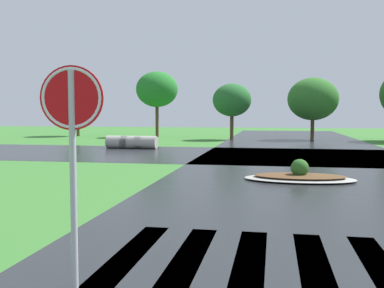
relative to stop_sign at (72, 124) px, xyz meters
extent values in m
cube|color=#232628|center=(3.82, 7.90, -2.00)|extent=(10.11, 80.00, 0.01)
cube|color=#232628|center=(3.82, 17.49, -2.00)|extent=(90.00, 9.10, 0.01)
cube|color=white|center=(0.22, 1.52, -2.00)|extent=(0.45, 3.00, 0.01)
cube|color=white|center=(1.12, 1.52, -2.00)|extent=(0.45, 3.00, 0.01)
cube|color=white|center=(2.02, 1.52, -2.00)|extent=(0.45, 3.00, 0.01)
cube|color=white|center=(2.92, 1.52, -2.00)|extent=(0.45, 3.00, 0.01)
cube|color=white|center=(3.82, 1.52, -2.00)|extent=(0.45, 3.00, 0.01)
cylinder|color=#B2B5BA|center=(0.00, 0.00, -0.69)|extent=(0.08, 0.08, 2.64)
cylinder|color=red|center=(0.00, 0.00, 0.31)|extent=(0.76, 0.11, 0.76)
torus|color=white|center=(0.00, 0.00, 0.31)|extent=(0.73, 0.12, 0.73)
ellipsoid|color=#9E9B93|center=(3.16, 9.37, -1.95)|extent=(3.47, 1.79, 0.12)
ellipsoid|color=brown|center=(3.16, 9.37, -1.86)|extent=(2.84, 1.47, 0.10)
sphere|color=#2D6023|center=(3.16, 9.37, -1.61)|extent=(0.56, 0.56, 0.56)
cylinder|color=#9E9B93|center=(-6.82, 20.31, -1.63)|extent=(1.29, 0.79, 0.76)
cylinder|color=#9E9B93|center=(-5.94, 20.30, -1.63)|extent=(1.29, 0.79, 0.76)
cylinder|color=#9E9B93|center=(-5.06, 20.28, -1.63)|extent=(1.29, 0.79, 0.76)
cylinder|color=#4C3823|center=(-15.07, 32.73, -0.74)|extent=(0.28, 0.28, 2.54)
ellipsoid|color=#257120|center=(-15.07, 32.73, 1.65)|extent=(3.20, 3.20, 2.72)
cylinder|color=#4C3823|center=(-7.68, 32.69, -0.57)|extent=(0.28, 0.28, 2.88)
ellipsoid|color=#237328|center=(-7.68, 32.69, 2.13)|extent=(3.62, 3.62, 3.08)
cylinder|color=#4C3823|center=(-0.90, 29.87, -0.98)|extent=(0.28, 0.28, 2.06)
ellipsoid|color=#26622B|center=(-0.90, 29.87, 1.10)|extent=(3.00, 3.00, 2.55)
cylinder|color=#4C3823|center=(5.29, 30.79, -1.10)|extent=(0.28, 0.28, 1.82)
ellipsoid|color=#2E6827|center=(5.29, 30.79, 1.17)|extent=(3.88, 3.88, 3.30)
camera|label=1|loc=(2.34, -4.89, 0.14)|focal=41.60mm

